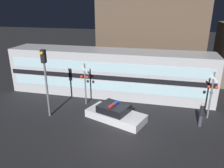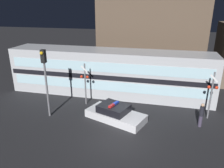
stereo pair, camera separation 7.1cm
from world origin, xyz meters
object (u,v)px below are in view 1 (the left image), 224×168
police_car (115,114)px  traffic_light_corner (45,73)px  crossing_signal_near (212,93)px  train (109,73)px  pedestrian (201,115)px

police_car → traffic_light_corner: (-4.89, -0.64, 2.96)m
police_car → crossing_signal_near: size_ratio=1.31×
train → pedestrian: size_ratio=10.46×
train → police_car: (1.61, -4.62, -1.60)m
pedestrian → crossing_signal_near: size_ratio=0.49×
train → pedestrian: (7.48, -4.26, -1.16)m
crossing_signal_near → traffic_light_corner: (-11.48, -2.32, 1.37)m
crossing_signal_near → traffic_light_corner: bearing=-168.6°
train → police_car: size_ratio=3.90×
train → police_car: 5.15m
pedestrian → train: bearing=150.3°
train → pedestrian: train is taller
police_car → crossing_signal_near: crossing_signal_near is taller
train → pedestrian: bearing=-29.7°
police_car → pedestrian: (5.87, 0.36, 0.45)m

